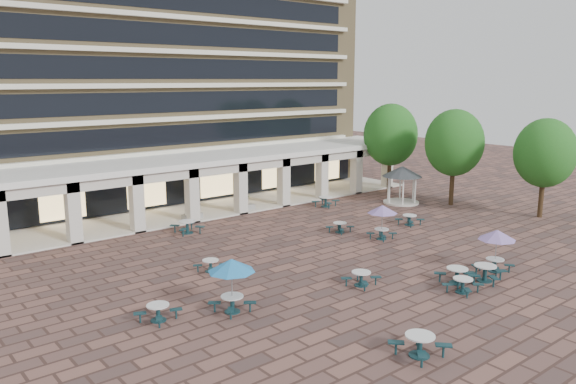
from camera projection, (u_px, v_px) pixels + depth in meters
The scene contains 23 objects.
ground at pixel (332, 258), 32.57m from camera, with size 120.00×120.00×0.00m, color brown.
apartment_building at pixel (135, 51), 49.45m from camera, with size 40.00×15.50×25.20m.
retail_arcade at pixel (200, 174), 43.23m from camera, with size 42.00×6.60×4.40m.
picnic_table_0 at pixel (420, 343), 20.89m from camera, with size 1.93×1.93×0.84m.
picnic_table_1 at pixel (457, 274), 28.39m from camera, with size 1.96×1.96×0.81m.
picnic_table_2 at pixel (463, 284), 27.16m from camera, with size 1.72×1.72×0.72m.
picnic_table_3 at pixel (485, 272), 28.69m from camera, with size 2.22×2.22×0.85m.
picnic_table_4 at pixel (232, 267), 24.55m from camera, with size 2.12×2.12×2.45m.
picnic_table_5 at pixel (361, 277), 28.07m from camera, with size 1.85×1.85×0.73m.
picnic_table_6 at pixel (497, 237), 29.82m from camera, with size 1.99×1.99×2.30m.
picnic_table_7 at pixel (410, 219), 39.76m from camera, with size 1.68×1.68×0.74m.
picnic_table_8 at pixel (158, 311), 23.97m from camera, with size 1.98×1.98×0.73m.
picnic_table_9 at pixel (211, 265), 30.13m from camera, with size 1.70×1.70×0.66m.
picnic_table_10 at pixel (340, 227), 37.86m from camera, with size 1.71×1.71×0.68m.
picnic_table_11 at pixel (382, 211), 35.94m from camera, with size 1.94×1.94×2.25m.
picnic_table_12 at pixel (187, 226), 37.66m from camera, with size 1.98×1.98×0.85m.
picnic_table_13 at pixel (326, 201), 45.51m from camera, with size 2.22×2.22×0.82m.
gazebo at pixel (402, 176), 46.47m from camera, with size 3.33×3.33×3.10m.
tree_east_a at pixel (454, 143), 45.29m from camera, with size 4.71×4.71×7.85m.
tree_east_b at pixel (545, 153), 41.22m from camera, with size 4.45×4.45×7.41m.
tree_east_c at pixel (391, 135), 50.39m from camera, with size 4.85×4.85×8.07m.
planter_left at pixel (192, 214), 41.12m from camera, with size 1.50×0.73×1.22m.
planter_right at pixel (245, 204), 44.03m from camera, with size 1.50×0.78×1.35m.
Camera 1 is at (-21.67, -22.56, 10.16)m, focal length 35.00 mm.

